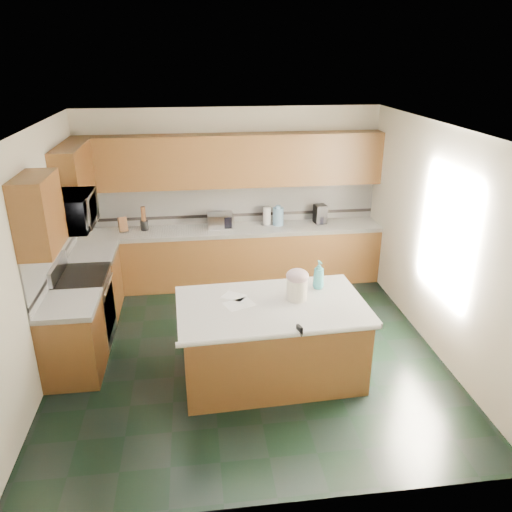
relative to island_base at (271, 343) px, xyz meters
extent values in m
plane|color=black|center=(-0.21, 0.54, -0.43)|extent=(4.60, 4.60, 0.00)
plane|color=white|center=(-0.21, 0.54, 2.27)|extent=(4.60, 4.60, 0.00)
cube|color=white|center=(-0.21, 2.86, 0.92)|extent=(4.60, 0.04, 2.70)
cube|color=white|center=(-0.21, -1.78, 0.92)|extent=(4.60, 0.04, 2.70)
cube|color=white|center=(-2.53, 0.54, 0.92)|extent=(0.04, 4.60, 2.70)
cube|color=white|center=(2.11, 0.54, 0.92)|extent=(0.04, 4.60, 2.70)
cube|color=#381E0B|center=(-0.21, 2.54, 0.00)|extent=(4.60, 0.60, 0.86)
cube|color=white|center=(-0.21, 2.54, 0.46)|extent=(4.60, 0.64, 0.06)
cube|color=#381E0B|center=(-0.21, 2.68, 1.51)|extent=(4.60, 0.33, 0.78)
cube|color=silver|center=(-0.21, 2.83, 0.81)|extent=(4.60, 0.02, 0.63)
cube|color=black|center=(-0.21, 2.82, 0.61)|extent=(4.60, 0.01, 0.05)
cube|color=#381E0B|center=(-2.21, 1.83, 0.00)|extent=(0.60, 0.82, 0.86)
cube|color=white|center=(-2.21, 1.83, 0.46)|extent=(0.64, 0.82, 0.06)
cube|color=#381E0B|center=(-2.21, 0.30, 0.00)|extent=(0.60, 0.72, 0.86)
cube|color=white|center=(-2.21, 0.30, 0.46)|extent=(0.64, 0.72, 0.06)
cube|color=silver|center=(-2.50, 1.09, 0.81)|extent=(0.02, 2.30, 0.63)
cube|color=black|center=(-2.49, 1.09, 0.61)|extent=(0.01, 2.30, 0.05)
cube|color=#381E0B|center=(-2.34, 1.97, 1.51)|extent=(0.33, 1.09, 0.78)
cube|color=#381E0B|center=(-2.34, 0.30, 1.51)|extent=(0.33, 0.72, 0.78)
cube|color=#B7B7BC|center=(-2.21, 1.04, 0.01)|extent=(0.60, 0.76, 0.88)
cube|color=black|center=(-1.92, 1.04, -0.03)|extent=(0.02, 0.68, 0.55)
cube|color=black|center=(-2.21, 1.04, 0.47)|extent=(0.62, 0.78, 0.04)
cylinder|color=#B7B7BC|center=(-1.89, 1.04, 0.35)|extent=(0.02, 0.66, 0.02)
cube|color=#B7B7BC|center=(-2.47, 1.04, 0.59)|extent=(0.06, 0.76, 0.18)
imported|color=#B7B7BC|center=(-2.21, 1.04, 1.30)|extent=(0.50, 0.73, 0.41)
cube|color=#381E0B|center=(0.00, 0.00, 0.00)|extent=(1.99, 1.20, 0.86)
cube|color=white|center=(0.00, 0.00, 0.46)|extent=(2.09, 1.30, 0.06)
cylinder|color=white|center=(0.00, -0.61, 0.46)|extent=(2.04, 0.15, 0.06)
cylinder|color=white|center=(0.29, 0.08, 0.61)|extent=(0.31, 0.31, 0.24)
ellipsoid|color=beige|center=(0.29, 0.08, 0.77)|extent=(0.25, 0.25, 0.16)
cylinder|color=tan|center=(0.29, 0.08, 0.82)|extent=(0.08, 0.03, 0.03)
sphere|color=tan|center=(0.25, 0.08, 0.82)|extent=(0.04, 0.04, 0.04)
sphere|color=tan|center=(0.33, 0.08, 0.82)|extent=(0.04, 0.04, 0.04)
imported|color=teal|center=(0.59, 0.32, 0.66)|extent=(0.15, 0.16, 0.34)
cube|color=white|center=(-0.35, 0.04, 0.49)|extent=(0.38, 0.33, 0.00)
cube|color=white|center=(-0.39, 0.23, 0.49)|extent=(0.31, 0.30, 0.00)
cube|color=black|center=(0.18, -0.59, 0.50)|extent=(0.05, 0.10, 0.08)
cylinder|color=black|center=(0.18, -0.64, 0.48)|extent=(0.01, 0.06, 0.01)
cube|color=#472814|center=(-1.87, 2.59, 0.60)|extent=(0.17, 0.20, 0.25)
cylinder|color=black|center=(-1.56, 2.62, 0.56)|extent=(0.12, 0.12, 0.15)
cylinder|color=#472814|center=(-1.56, 2.62, 0.75)|extent=(0.07, 0.07, 0.22)
cube|color=#B7B7BC|center=(-0.40, 2.59, 0.60)|extent=(0.38, 0.27, 0.22)
cube|color=black|center=(-0.40, 2.47, 0.60)|extent=(0.34, 0.01, 0.18)
cylinder|color=white|center=(0.34, 2.64, 0.63)|extent=(0.12, 0.12, 0.28)
cylinder|color=#B7B7BC|center=(0.34, 2.64, 0.50)|extent=(0.19, 0.19, 0.01)
cylinder|color=#6D9CC1|center=(0.51, 2.60, 0.63)|extent=(0.17, 0.17, 0.28)
cylinder|color=#6D9CC1|center=(0.51, 2.60, 0.79)|extent=(0.08, 0.08, 0.04)
cube|color=black|center=(1.19, 2.62, 0.64)|extent=(0.20, 0.21, 0.30)
cylinder|color=black|center=(1.19, 2.58, 0.55)|extent=(0.12, 0.12, 0.12)
imported|color=white|center=(1.22, 2.59, 0.60)|extent=(0.13, 0.13, 0.22)
cylinder|color=red|center=(1.22, 2.59, 0.72)|extent=(0.02, 0.02, 0.03)
cube|color=white|center=(2.08, 0.34, 1.07)|extent=(0.02, 1.40, 1.10)
camera|label=1|loc=(-0.78, -4.74, 3.03)|focal=35.00mm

